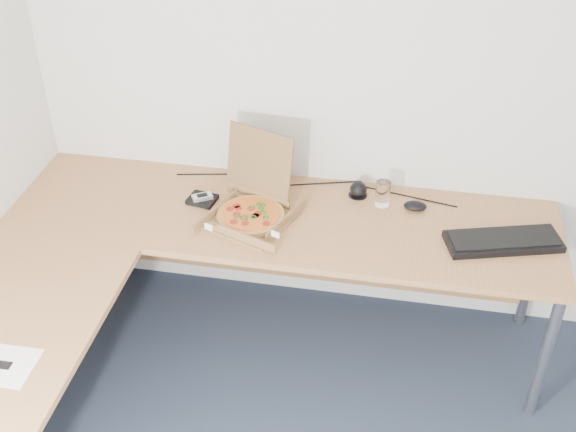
% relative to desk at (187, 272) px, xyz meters
% --- Properties ---
extents(room_shell, '(3.50, 3.50, 2.50)m').
position_rel_desk_xyz_m(room_shell, '(0.82, -0.97, 0.55)').
color(room_shell, silver).
rests_on(room_shell, ground).
extents(desk, '(2.50, 2.20, 0.73)m').
position_rel_desk_xyz_m(desk, '(0.00, 0.00, 0.00)').
color(desk, '#B87C49').
rests_on(desk, ground).
extents(pizza_box, '(0.34, 0.39, 0.35)m').
position_rel_desk_xyz_m(pizza_box, '(0.19, 0.39, 0.07)').
color(pizza_box, olive).
rests_on(pizza_box, desk).
extents(drinking_glass, '(0.07, 0.07, 0.12)m').
position_rel_desk_xyz_m(drinking_glass, '(0.76, 0.60, 0.09)').
color(drinking_glass, silver).
rests_on(drinking_glass, desk).
extents(keyboard, '(0.52, 0.30, 0.03)m').
position_rel_desk_xyz_m(keyboard, '(1.30, 0.39, 0.04)').
color(keyboard, black).
rests_on(keyboard, desk).
extents(mouse, '(0.12, 0.10, 0.04)m').
position_rel_desk_xyz_m(mouse, '(0.92, 0.59, 0.05)').
color(mouse, black).
rests_on(mouse, desk).
extents(wallet, '(0.14, 0.13, 0.02)m').
position_rel_desk_xyz_m(wallet, '(-0.06, 0.47, 0.04)').
color(wallet, black).
rests_on(wallet, desk).
extents(phone, '(0.10, 0.09, 0.02)m').
position_rel_desk_xyz_m(phone, '(-0.06, 0.47, 0.06)').
color(phone, '#B2B5BA').
rests_on(phone, wallet).
extents(dome_speaker, '(0.09, 0.09, 0.08)m').
position_rel_desk_xyz_m(dome_speaker, '(0.65, 0.66, 0.07)').
color(dome_speaker, black).
rests_on(dome_speaker, desk).
extents(cable_bundle, '(0.66, 0.14, 0.01)m').
position_rel_desk_xyz_m(cable_bundle, '(0.40, 0.71, 0.03)').
color(cable_bundle, black).
rests_on(cable_bundle, desk).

